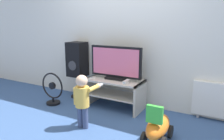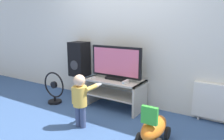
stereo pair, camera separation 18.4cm
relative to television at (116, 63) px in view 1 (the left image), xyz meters
The scene contains 11 objects.
ground_plane 0.82m from the television, 90.00° to the right, with size 16.00×16.00×0.00m, color #38568C.
wall_back 0.61m from the television, 90.00° to the left, with size 10.00×0.06×2.60m.
tv_stand 0.45m from the television, 90.00° to the right, with size 0.97×0.51×0.50m.
television is the anchor object (origin of this frame).
game_console 0.39m from the television, 28.09° to the right, with size 0.05×0.17×0.05m.
remote_primary 0.48m from the television, 152.01° to the right, with size 0.07×0.13×0.03m.
child 0.94m from the television, 92.59° to the right, with size 0.29×0.44×0.76m.
speaker_tower 0.90m from the television, behind, with size 0.33×0.31×1.08m.
floor_fan 1.24m from the television, 157.72° to the right, with size 0.47×0.25×0.58m.
ride_on_toy 1.36m from the television, 37.25° to the right, with size 0.28×0.59×0.52m.
radiator 1.64m from the television, ahead, with size 0.67×0.08×0.58m.
Camera 1 is at (1.68, -2.89, 1.46)m, focal length 35.00 mm.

